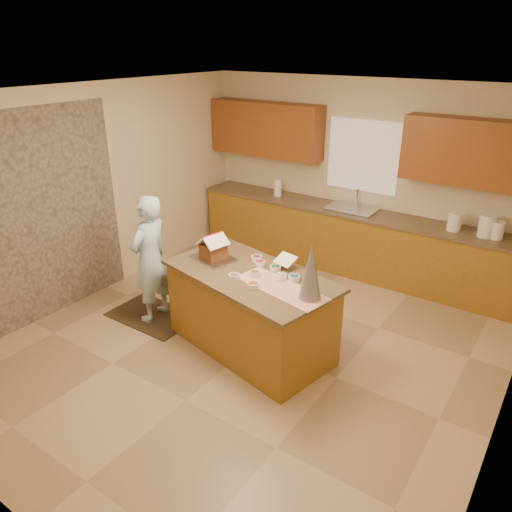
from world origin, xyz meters
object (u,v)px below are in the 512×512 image
at_px(island_base, 250,313).
at_px(gingerbread_house, 213,249).
at_px(boy, 150,259).
at_px(tinsel_tree, 311,272).

height_order(island_base, gingerbread_house, gingerbread_house).
bearing_deg(boy, tinsel_tree, 85.90).
xyz_separation_m(boy, gingerbread_house, (0.80, 0.21, 0.25)).
distance_m(island_base, gingerbread_house, 0.82).
xyz_separation_m(island_base, tinsel_tree, (0.77, -0.11, 0.75)).
relative_size(tinsel_tree, gingerbread_house, 1.67).
bearing_deg(tinsel_tree, island_base, 171.81).
bearing_deg(island_base, boy, -161.97).
bearing_deg(boy, island_base, 91.14).
distance_m(island_base, tinsel_tree, 1.08).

